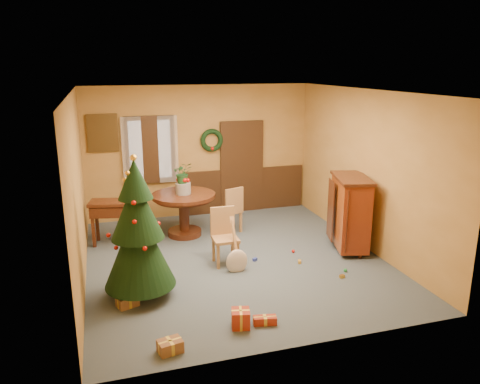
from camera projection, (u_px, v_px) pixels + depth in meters
name	position (u px, v px, depth m)	size (l,w,h in m)	color
room_envelope	(210.00, 166.00, 10.48)	(5.50, 5.50, 5.50)	#34434C
dining_table	(184.00, 206.00, 9.24)	(1.25, 1.25, 0.86)	black
urn	(183.00, 188.00, 9.15)	(0.30, 0.30, 0.22)	slate
centerpiece_plant	(183.00, 173.00, 9.06)	(0.37, 0.32, 0.41)	#1E4C23
chair_near	(224.00, 234.00, 7.99)	(0.42, 0.42, 0.97)	brown
chair_far	(231.00, 208.00, 9.43)	(0.52, 0.52, 0.96)	brown
guitar	(237.00, 247.00, 7.64)	(0.37, 0.17, 0.86)	beige
plant_stand	(182.00, 206.00, 9.63)	(0.31, 0.31, 0.80)	black
stand_plant	(181.00, 182.00, 9.50)	(0.24, 0.19, 0.43)	#19471E
christmas_tree	(138.00, 232.00, 6.67)	(1.03, 1.03, 2.13)	#382111
writing_desk	(116.00, 211.00, 8.82)	(1.03, 0.66, 0.84)	black
sideboard	(350.00, 211.00, 8.50)	(0.83, 1.19, 1.38)	#60140A
gift_a	(170.00, 346.00, 5.57)	(0.32, 0.26, 0.15)	brown
gift_b	(241.00, 318.00, 6.09)	(0.28, 0.28, 0.24)	maroon
gift_c	(128.00, 301.00, 6.62)	(0.34, 0.29, 0.16)	brown
gift_d	(265.00, 320.00, 6.17)	(0.32, 0.18, 0.11)	maroon
toy_a	(255.00, 259.00, 8.16)	(0.08, 0.05, 0.05)	#2537A2
toy_b	(345.00, 270.00, 7.72)	(0.06, 0.06, 0.06)	green
toy_c	(299.00, 262.00, 8.07)	(0.08, 0.05, 0.05)	#BC8D23
toy_d	(293.00, 251.00, 8.51)	(0.06, 0.06, 0.06)	red
toy_e	(342.00, 276.00, 7.51)	(0.08, 0.05, 0.05)	gold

